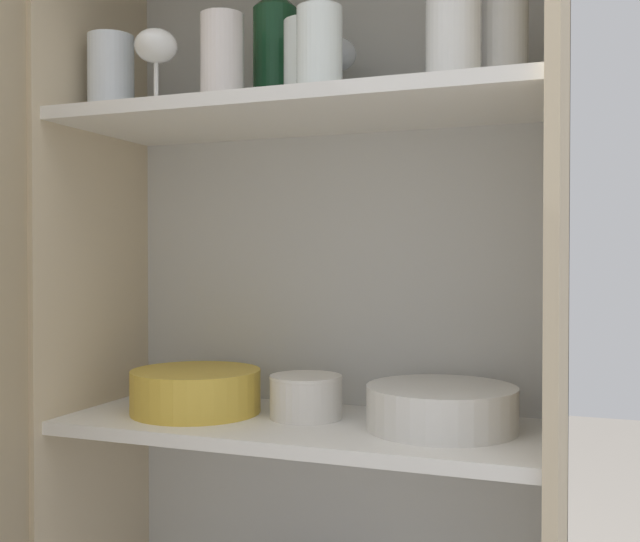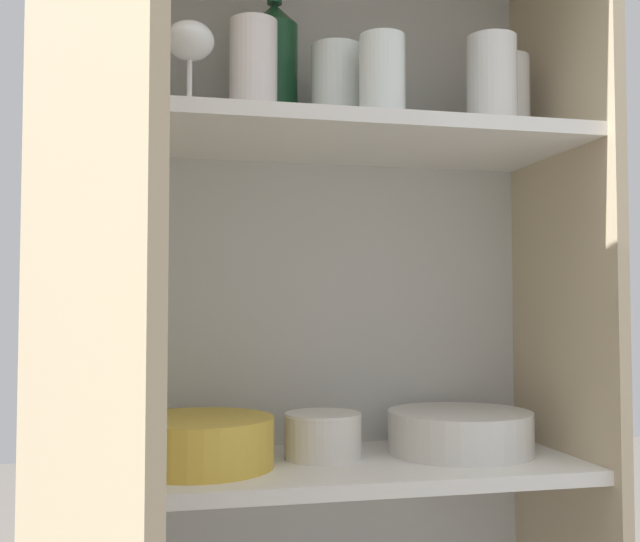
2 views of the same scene
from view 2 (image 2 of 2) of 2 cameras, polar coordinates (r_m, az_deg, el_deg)
cupboard_back_panel at (r=1.25m, az=-1.10°, el=-11.83°), size 0.77×0.02×1.52m
cupboard_side_left at (r=1.08m, az=-19.78°, el=-13.08°), size 0.02×0.32×1.52m
cupboard_side_right at (r=1.24m, az=18.03°, el=-11.77°), size 0.02×0.32×1.52m
shelf_board_middle at (r=1.11m, az=0.49°, el=-14.82°), size 0.73×0.29×0.02m
shelf_board_upper at (r=1.11m, az=0.48°, el=10.08°), size 0.73×0.29×0.02m
cupboard_door at (r=0.75m, az=-18.26°, el=-17.90°), size 0.16×0.36×1.52m
tumbler_glass_0 at (r=1.24m, az=13.97°, el=12.48°), size 0.07×0.07×0.14m
tumbler_glass_1 at (r=1.07m, az=4.76°, el=14.43°), size 0.06×0.06×0.12m
tumbler_glass_2 at (r=1.13m, az=1.24°, el=13.70°), size 0.07×0.07×0.13m
tumbler_glass_3 at (r=1.07m, az=-5.11°, el=14.93°), size 0.07×0.07×0.14m
tumbler_glass_4 at (r=1.06m, az=-16.15°, el=14.86°), size 0.07×0.07×0.13m
tumbler_glass_5 at (r=1.16m, az=12.96°, el=13.64°), size 0.07×0.07×0.14m
wine_glass_0 at (r=1.03m, az=-9.90°, el=16.42°), size 0.06×0.06×0.12m
wine_glass_1 at (r=1.21m, az=1.12°, el=13.71°), size 0.07×0.07×0.12m
wine_bottle at (r=1.18m, az=-3.50°, el=15.08°), size 0.07×0.07×0.24m
plate_stack_white at (r=1.18m, az=10.61°, el=-11.95°), size 0.22×0.22×0.06m
mixing_bowl_large at (r=1.07m, az=-9.21°, el=-12.60°), size 0.21×0.21×0.07m
serving_bowl_small at (r=1.12m, az=0.10°, el=-12.27°), size 0.11×0.11×0.07m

